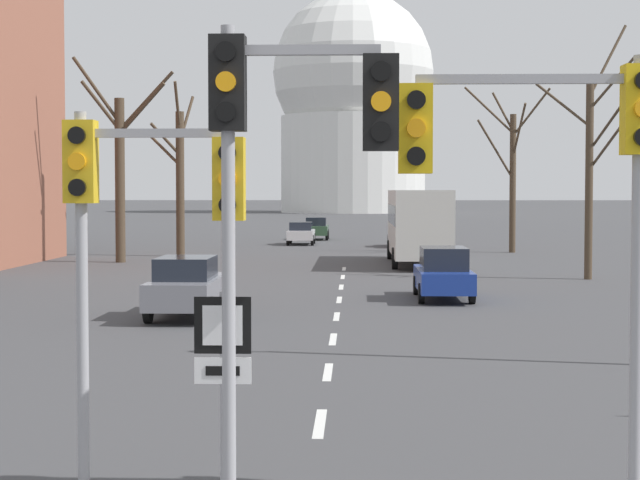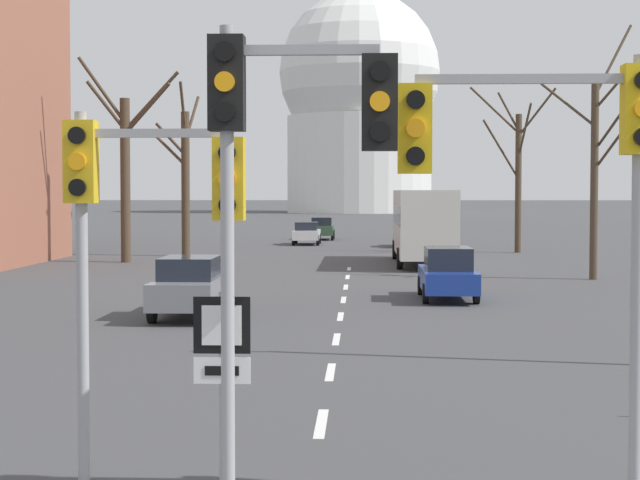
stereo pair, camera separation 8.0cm
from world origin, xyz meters
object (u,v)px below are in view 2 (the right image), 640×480
traffic_signal_centre_tall (279,149)px  traffic_signal_near_right (559,165)px  sedan_mid_centre (191,286)px  sedan_far_left (322,228)px  traffic_signal_near_left (135,204)px  route_sign_post (222,364)px  sedan_far_right (408,234)px  sedan_near_left (448,273)px  sedan_near_right (307,233)px  city_bus (423,221)px

traffic_signal_centre_tall → traffic_signal_near_right: bearing=14.8°
traffic_signal_near_right → sedan_mid_centre: 18.80m
traffic_signal_centre_tall → sedan_far_left: bearing=91.8°
traffic_signal_near_left → route_sign_post: bearing=-45.5°
traffic_signal_centre_tall → sedan_far_right: (3.65, 55.34, -3.08)m
sedan_near_left → sedan_far_right: bearing=89.8°
traffic_signal_centre_tall → sedan_near_right: (-2.78, 57.79, -3.11)m
sedan_near_left → sedan_far_right: 32.19m
traffic_signal_centre_tall → sedan_near_left: 23.62m
sedan_near_left → sedan_far_left: 42.01m
sedan_near_right → sedan_far_left: (0.72, 7.00, 0.05)m
sedan_far_right → route_sign_post: bearing=-94.5°
sedan_far_left → traffic_signal_near_left: bearing=-89.8°
route_sign_post → sedan_near_left: size_ratio=0.53×
sedan_near_right → city_bus: city_bus is taller
sedan_near_left → traffic_signal_near_left: bearing=-103.9°
sedan_near_right → city_bus: (6.45, -18.32, 1.29)m
sedan_near_left → sedan_far_left: size_ratio=1.17×
traffic_signal_near_right → city_bus: bearing=88.9°
traffic_signal_near_left → traffic_signal_near_right: traffic_signal_near_right is taller
sedan_near_left → sedan_mid_centre: sedan_near_left is taller
traffic_signal_centre_tall → sedan_mid_centre: 18.72m
sedan_mid_centre → sedan_far_left: (1.79, 46.72, -0.04)m
traffic_signal_centre_tall → traffic_signal_near_right: size_ratio=1.04×
route_sign_post → sedan_near_right: bearing=92.1°
traffic_signal_centre_tall → sedan_far_left: 64.90m
sedan_near_right → sedan_far_right: 6.88m
traffic_signal_centre_tall → sedan_near_right: 57.94m
traffic_signal_near_left → traffic_signal_near_right: bearing=-8.9°
route_sign_post → sedan_near_left: (4.17, 22.82, -0.79)m
traffic_signal_near_right → sedan_mid_centre: traffic_signal_near_right is taller
sedan_far_left → city_bus: city_bus is taller
route_sign_post → sedan_mid_centre: size_ratio=0.52×
city_bus → traffic_signal_centre_tall: bearing=-95.3°
sedan_near_right → sedan_mid_centre: (-1.06, -39.72, 0.09)m
route_sign_post → sedan_far_left: bearing=91.3°
sedan_far_left → city_bus: (5.73, -25.33, 1.24)m
traffic_signal_near_left → sedan_far_right: size_ratio=1.01×
sedan_far_left → route_sign_post: bearing=-88.7°
traffic_signal_centre_tall → city_bus: 39.68m
traffic_signal_near_right → traffic_signal_near_left: bearing=171.1°
traffic_signal_near_left → sedan_far_left: (-0.25, 63.27, -2.48)m
traffic_signal_near_left → sedan_near_right: bearing=91.0°
sedan_near_left → sedan_far_left: bearing=97.6°
route_sign_post → traffic_signal_centre_tall: bearing=-27.6°
sedan_mid_centre → sedan_far_left: sedan_mid_centre is taller
sedan_mid_centre → city_bus: city_bus is taller
sedan_near_left → sedan_near_right: sedan_near_left is taller
traffic_signal_near_left → sedan_far_right: 54.15m
sedan_near_right → sedan_far_left: sedan_far_left is taller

